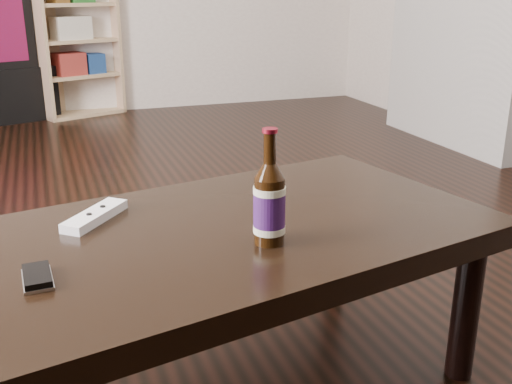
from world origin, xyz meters
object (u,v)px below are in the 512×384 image
object	(u,v)px
bookshelf	(74,37)
coffee_table	(238,246)
remote	(95,216)
beer_bottle	(269,204)
phone	(37,277)

from	to	relation	value
bookshelf	coffee_table	size ratio (longest dim) A/B	0.89
remote	beer_bottle	bearing A→B (deg)	2.74
bookshelf	coffee_table	xyz separation A→B (m)	(0.11, -3.66, -0.21)
coffee_table	bookshelf	bearing A→B (deg)	91.76
coffee_table	phone	size ratio (longest dim) A/B	12.25
bookshelf	coffee_table	distance (m)	3.67
phone	remote	bearing A→B (deg)	61.33
coffee_table	beer_bottle	world-z (taller)	beer_bottle
beer_bottle	phone	distance (m)	0.48
bookshelf	remote	xyz separation A→B (m)	(-0.20, -3.53, -0.14)
bookshelf	phone	distance (m)	3.82
phone	coffee_table	bearing A→B (deg)	15.05
beer_bottle	remote	size ratio (longest dim) A/B	1.35
bookshelf	remote	distance (m)	3.53
coffee_table	beer_bottle	bearing A→B (deg)	-77.39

